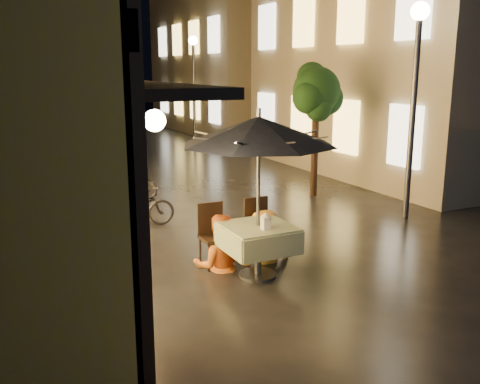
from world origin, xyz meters
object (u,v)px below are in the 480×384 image
patio_umbrella (259,131)px  person_orange (219,216)px  person_yellow (265,212)px  bicycle_0 (135,208)px  streetlamp_near (416,72)px  table_lantern (266,220)px  cafe_table (258,238)px

patio_umbrella → person_orange: (-0.37, 0.58, -1.32)m
person_yellow → bicycle_0: bearing=-63.0°
streetlamp_near → patio_umbrella: 4.53m
table_lantern → person_yellow: 0.87m
patio_umbrella → table_lantern: (-0.00, -0.23, -1.23)m
patio_umbrella → bicycle_0: size_ratio=1.61×
streetlamp_near → person_orange: 5.11m
table_lantern → bicycle_0: table_lantern is taller
streetlamp_near → patio_umbrella: bearing=-160.5°
person_orange → bicycle_0: 2.72m
streetlamp_near → cafe_table: (-4.21, -1.49, -2.33)m
cafe_table → table_lantern: table_lantern is taller
table_lantern → bicycle_0: (-0.98, 3.43, -0.52)m
table_lantern → bicycle_0: size_ratio=0.16×
person_orange → table_lantern: bearing=133.3°
cafe_table → patio_umbrella: size_ratio=0.40×
table_lantern → person_yellow: size_ratio=0.16×
cafe_table → bicycle_0: (-0.98, 3.20, -0.19)m
streetlamp_near → table_lantern: size_ratio=16.92×
person_yellow → table_lantern: bearing=61.1°
streetlamp_near → cafe_table: streetlamp_near is taller
cafe_table → person_yellow: person_yellow is taller
person_orange → bicycle_0: size_ratio=1.08×
person_orange → cafe_table: bearing=141.2°
bicycle_0 → streetlamp_near: bearing=-105.3°
cafe_table → person_orange: (-0.37, 0.58, 0.24)m
bicycle_0 → person_yellow: bearing=-149.6°
streetlamp_near → person_yellow: (-3.80, -0.96, -2.11)m
table_lantern → person_yellow: bearing=61.7°
person_orange → bicycle_0: (-0.61, 2.62, -0.42)m
table_lantern → patio_umbrella: bearing=90.0°
table_lantern → bicycle_0: 3.60m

